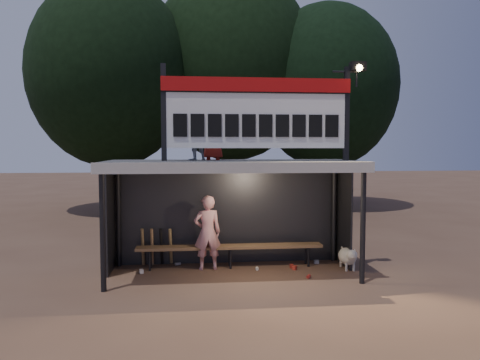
# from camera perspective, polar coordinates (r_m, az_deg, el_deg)

# --- Properties ---
(ground) EXTENTS (80.00, 80.00, 0.00)m
(ground) POSITION_cam_1_polar(r_m,az_deg,el_deg) (9.73, -0.95, -11.40)
(ground) COLOR #523729
(ground) RESTS_ON ground
(player) EXTENTS (0.61, 0.43, 1.58)m
(player) POSITION_cam_1_polar(r_m,az_deg,el_deg) (9.96, -4.00, -6.40)
(player) COLOR white
(player) RESTS_ON ground
(child_a) EXTENTS (0.57, 0.53, 0.94)m
(child_a) POSITION_cam_1_polar(r_m,az_deg,el_deg) (9.51, -5.58, 5.22)
(child_a) COLOR gray
(child_a) RESTS_ON dugout_shelter
(child_b) EXTENTS (0.52, 0.34, 1.07)m
(child_b) POSITION_cam_1_polar(r_m,az_deg,el_deg) (9.80, -3.33, 5.57)
(child_b) COLOR #AD261A
(child_b) RESTS_ON dugout_shelter
(dugout_shelter) EXTENTS (5.10, 2.08, 2.32)m
(dugout_shelter) POSITION_cam_1_polar(r_m,az_deg,el_deg) (9.66, -1.08, -0.39)
(dugout_shelter) COLOR #3A3A3C
(dugout_shelter) RESTS_ON ground
(scoreboard_assembly) EXTENTS (4.10, 0.27, 1.99)m
(scoreboard_assembly) POSITION_cam_1_polar(r_m,az_deg,el_deg) (9.47, 2.44, 8.47)
(scoreboard_assembly) COLOR black
(scoreboard_assembly) RESTS_ON dugout_shelter
(bench) EXTENTS (4.00, 0.35, 0.48)m
(bench) POSITION_cam_1_polar(r_m,az_deg,el_deg) (10.16, -1.22, -8.23)
(bench) COLOR olive
(bench) RESTS_ON ground
(tree_left) EXTENTS (6.46, 6.46, 9.27)m
(tree_left) POSITION_cam_1_polar(r_m,az_deg,el_deg) (19.83, -15.49, 12.35)
(tree_left) COLOR black
(tree_left) RESTS_ON ground
(tree_mid) EXTENTS (7.22, 7.22, 10.36)m
(tree_mid) POSITION_cam_1_polar(r_m,az_deg,el_deg) (21.23, -0.98, 13.71)
(tree_mid) COLOR black
(tree_mid) RESTS_ON ground
(tree_right) EXTENTS (6.08, 6.08, 8.72)m
(tree_right) POSITION_cam_1_polar(r_m,az_deg,el_deg) (20.85, 10.50, 11.11)
(tree_right) COLOR #322016
(tree_right) RESTS_ON ground
(dog) EXTENTS (0.36, 0.81, 0.49)m
(dog) POSITION_cam_1_polar(r_m,az_deg,el_deg) (10.30, 13.02, -9.05)
(dog) COLOR beige
(dog) RESTS_ON ground
(bats) EXTENTS (0.67, 0.35, 0.84)m
(bats) POSITION_cam_1_polar(r_m,az_deg,el_deg) (10.42, -10.12, -8.00)
(bats) COLOR olive
(bats) RESTS_ON ground
(litter) EXTENTS (3.90, 1.39, 0.08)m
(litter) POSITION_cam_1_polar(r_m,az_deg,el_deg) (10.08, 1.93, -10.64)
(litter) COLOR #A92A1C
(litter) RESTS_ON ground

